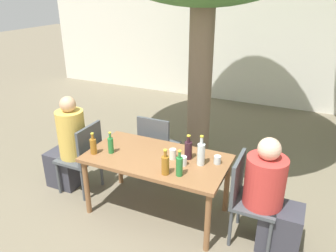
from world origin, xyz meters
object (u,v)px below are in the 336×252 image
Objects in this scene: person_seated_0 at (68,148)px; patio_chair_2 at (157,144)px; patio_chair_1 at (248,195)px; water_bottle_2 at (201,154)px; green_bottle_3 at (111,145)px; drinking_glass_2 at (173,154)px; person_seated_1 at (272,200)px; amber_bottle_5 at (165,165)px; amber_bottle_1 at (93,146)px; drinking_glass_0 at (183,161)px; patio_chair_0 at (83,154)px; dining_table_front at (157,163)px; drinking_glass_1 at (217,160)px; green_bottle_0 at (179,166)px; wine_bottle_4 at (188,150)px.

patio_chair_2 is at bearing 124.43° from person_seated_0.
patio_chair_1 is 0.61m from water_bottle_2.
green_bottle_3 is (-1.51, -0.12, 0.29)m from patio_chair_1.
patio_chair_2 reaches higher than drinking_glass_2.
person_seated_1 is 4.35× the size of amber_bottle_5.
amber_bottle_1 is 0.75× the size of water_bottle_2.
person_seated_1 reaches higher than drinking_glass_0.
water_bottle_2 is (-0.52, 0.05, 0.32)m from patio_chair_1.
water_bottle_2 is at bearing 86.37° from person_seated_1.
patio_chair_2 is 0.97m from amber_bottle_1.
patio_chair_0 is 0.60m from green_bottle_3.
dining_table_front is at bearing 90.00° from person_seated_0.
patio_chair_1 is 8.01× the size of drinking_glass_2.
drinking_glass_0 reaches higher than drinking_glass_1.
person_seated_1 is at bearing 3.97° from green_bottle_3.
patio_chair_2 is at bearing 64.17° from patio_chair_1.
drinking_glass_2 reaches higher than drinking_glass_0.
dining_table_front is 0.48m from green_bottle_0.
green_bottle_0 reaches higher than amber_bottle_5.
water_bottle_2 is (-0.75, 0.05, 0.32)m from person_seated_1.
patio_chair_0 is 1.37m from wine_bottle_4.
green_bottle_3 is (0.50, -0.12, 0.29)m from patio_chair_0.
amber_bottle_5 is at bearing -49.37° from dining_table_front.
water_bottle_2 reaches higher than wine_bottle_4.
water_bottle_2 is 3.42× the size of drinking_glass_0.
drinking_glass_1 is (0.32, 0.18, -0.01)m from drinking_glass_0.
amber_bottle_5 is (-1.01, -0.27, 0.29)m from person_seated_1.
water_bottle_2 is at bearing 143.57° from patio_chair_2.
wine_bottle_4 reaches higher than drinking_glass_1.
patio_chair_0 is at bearing 178.37° from drinking_glass_0.
drinking_glass_1 is at bearing 12.90° from green_bottle_3.
person_seated_0 is 3.79× the size of water_bottle_2.
amber_bottle_5 reaches higher than drinking_glass_1.
amber_bottle_5 is (0.23, -0.27, 0.18)m from dining_table_front.
drinking_glass_1 is at bearing 152.40° from patio_chair_2.
patio_chair_2 is at bearing 115.93° from dining_table_front.
patio_chair_2 is 0.96m from drinking_glass_0.
amber_bottle_1 is (-1.04, 0.02, -0.01)m from green_bottle_0.
green_bottle_0 is (-0.87, -0.24, 0.29)m from person_seated_1.
person_seated_0 is (-0.23, -0.00, 0.03)m from patio_chair_0.
water_bottle_2 reaches higher than green_bottle_0.
patio_chair_0 is 1.53m from water_bottle_2.
person_seated_1 reaches higher than patio_chair_2.
drinking_glass_2 is (-0.83, 0.04, 0.25)m from patio_chair_1.
green_bottle_0 reaches higher than drinking_glass_1.
amber_bottle_5 is at bearing 77.63° from patio_chair_0.
wine_bottle_4 is (-0.69, 0.12, 0.30)m from patio_chair_1.
person_seated_0 reaches higher than patio_chair_1.
drinking_glass_2 reaches higher than dining_table_front.
amber_bottle_1 is 0.88m from drinking_glass_2.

